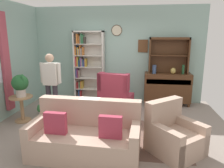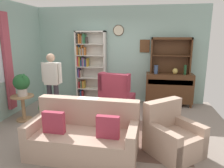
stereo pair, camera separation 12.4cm
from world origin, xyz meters
TOP-DOWN VIEW (x-y plane):
  - ground_plane at (0.00, 0.00)m, footprint 5.40×4.60m
  - wall_back at (0.00, 2.13)m, footprint 5.00×0.09m
  - area_rug at (0.20, -0.30)m, footprint 2.83×1.66m
  - bookshelf at (-0.91, 1.94)m, footprint 0.90×0.30m
  - sideboard at (1.47, 1.86)m, footprint 1.30×0.45m
  - sideboard_hutch at (1.47, 1.97)m, footprint 1.10×0.26m
  - vase_tall at (1.08, 1.78)m, footprint 0.11×0.11m
  - vase_round at (1.60, 1.79)m, footprint 0.15×0.15m
  - bottle_wine at (1.86, 1.77)m, footprint 0.07×0.07m
  - couch_floral at (-0.17, -1.02)m, footprint 1.82×0.90m
  - armchair_floral at (1.30, -0.75)m, footprint 1.08×1.08m
  - wingback_chair at (0.07, 1.08)m, footprint 0.92×0.94m
  - plant_stand at (-2.01, 0.13)m, footprint 0.52×0.52m
  - potted_plant_large at (-1.99, 0.12)m, footprint 0.37×0.37m
  - potted_plant_small at (-1.76, 0.54)m, footprint 0.20×0.20m
  - person_reading at (-1.41, 0.48)m, footprint 0.52×0.21m
  - coffee_table at (-0.15, -0.21)m, footprint 0.80×0.50m
  - book_stack at (-0.24, -0.29)m, footprint 0.17×0.14m

SIDE VIEW (x-z plane):
  - ground_plane at x=0.00m, z-range -0.02..0.00m
  - area_rug at x=0.20m, z-range 0.00..0.01m
  - potted_plant_small at x=-1.76m, z-range 0.02..0.29m
  - armchair_floral at x=1.30m, z-range -0.15..0.73m
  - couch_floral at x=-0.17m, z-range -0.14..0.76m
  - coffee_table at x=-0.15m, z-range 0.14..0.56m
  - plant_stand at x=-2.01m, z-range 0.07..0.68m
  - wingback_chair at x=0.07m, z-range -0.14..0.91m
  - book_stack at x=-0.24m, z-range 0.42..0.47m
  - sideboard at x=1.47m, z-range 0.05..0.97m
  - potted_plant_large at x=-1.99m, z-range 0.65..1.16m
  - person_reading at x=-1.41m, z-range 0.13..1.69m
  - vase_round at x=1.60m, z-range 0.92..1.09m
  - vase_tall at x=1.08m, z-range 0.92..1.16m
  - bottle_wine at x=1.86m, z-range 0.92..1.19m
  - bookshelf at x=-0.91m, z-range 0.03..2.13m
  - wall_back at x=0.00m, z-range 0.00..2.80m
  - sideboard_hutch at x=1.47m, z-range 1.06..2.06m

